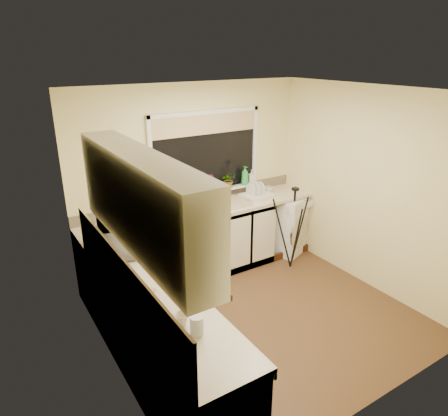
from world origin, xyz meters
TOP-DOWN VIEW (x-y plane):
  - floor at (0.00, 0.00)m, footprint 3.20×3.20m
  - ceiling at (0.00, 0.00)m, footprint 3.20×3.20m
  - wall_back at (0.00, 1.50)m, footprint 3.20×0.00m
  - wall_front at (0.00, -1.50)m, footprint 3.20×0.00m
  - wall_left at (-1.60, 0.00)m, footprint 0.00×3.00m
  - wall_right at (1.60, 0.00)m, footprint 0.00×3.00m
  - base_cabinet_back at (-0.33, 1.20)m, footprint 2.55×0.60m
  - base_cabinet_left at (-1.30, -0.30)m, footprint 0.54×2.40m
  - worktop_back at (0.00, 1.20)m, footprint 3.20×0.60m
  - worktop_left at (-1.30, -0.30)m, footprint 0.60×2.40m
  - upper_cabinet at (-1.44, -0.45)m, footprint 0.28×1.90m
  - splashback_left at (-1.59, -0.30)m, footprint 0.02×2.40m
  - splashback_back at (0.00, 1.49)m, footprint 3.20×0.02m
  - window_glass at (0.20, 1.49)m, footprint 1.50×0.02m
  - window_blind at (0.20, 1.46)m, footprint 1.50×0.02m
  - windowsill at (0.20, 1.43)m, footprint 1.60×0.14m
  - sink at (0.20, 1.20)m, footprint 0.82×0.46m
  - faucet at (0.20, 1.38)m, footprint 0.03×0.03m
  - washing_machine at (1.34, 1.15)m, footprint 0.77×0.76m
  - laptop at (-0.34, 1.19)m, footprint 0.45×0.46m
  - kettle at (-1.18, 0.50)m, footprint 0.14×0.14m
  - dish_rack at (0.82, 1.18)m, footprint 0.43×0.33m
  - tripod at (1.06, 0.68)m, footprint 0.64×0.64m
  - glass_jug at (-1.27, -0.92)m, footprint 0.10×0.10m
  - steel_jar at (-1.38, -0.38)m, footprint 0.08×0.08m
  - microwave at (-1.29, 0.65)m, footprint 0.54×0.68m
  - plant_a at (-0.37, 1.41)m, footprint 0.14×0.10m
  - plant_b at (-0.03, 1.41)m, footprint 0.13×0.11m
  - plant_c at (0.23, 1.42)m, footprint 0.13×0.13m
  - plant_d at (0.51, 1.40)m, footprint 0.23×0.21m
  - soap_bottle_green at (0.77, 1.39)m, footprint 0.12×0.12m
  - soap_bottle_clear at (0.89, 1.40)m, footprint 0.10×0.11m
  - cup_back at (1.10, 1.27)m, footprint 0.16×0.16m
  - cup_left at (-1.31, -0.77)m, footprint 0.13×0.13m

SIDE VIEW (x-z plane):
  - floor at x=0.00m, z-range 0.00..0.00m
  - washing_machine at x=1.34m, z-range 0.00..0.85m
  - base_cabinet_back at x=-0.33m, z-range 0.00..0.86m
  - base_cabinet_left at x=-1.30m, z-range 0.00..0.86m
  - tripod at x=1.06m, z-range 0.00..1.15m
  - worktop_back at x=0.00m, z-range 0.86..0.90m
  - worktop_left at x=-1.30m, z-range 0.86..0.90m
  - sink at x=0.20m, z-range 0.90..0.93m
  - dish_rack at x=0.82m, z-range 0.90..0.96m
  - cup_left at x=-1.31m, z-range 0.90..0.99m
  - cup_back at x=1.10m, z-range 0.90..1.00m
  - steel_jar at x=-1.38m, z-range 0.90..1.01m
  - laptop at x=-0.34m, z-range 0.84..1.10m
  - splashback_back at x=0.00m, z-range 0.90..1.04m
  - glass_jug at x=-1.27m, z-range 0.90..1.05m
  - kettle at x=-1.18m, z-range 0.90..1.09m
  - faucet at x=0.20m, z-range 0.90..1.14m
  - windowsill at x=0.20m, z-range 1.02..1.05m
  - microwave at x=-1.29m, z-range 0.90..1.23m
  - splashback_left at x=-1.59m, z-range 0.90..1.35m
  - soap_bottle_clear at x=0.89m, z-range 1.05..1.24m
  - plant_b at x=-0.03m, z-range 1.05..1.26m
  - plant_d at x=0.51m, z-range 1.05..1.26m
  - plant_c at x=0.23m, z-range 1.05..1.27m
  - soap_bottle_green at x=0.77m, z-range 1.05..1.31m
  - plant_a at x=-0.37m, z-range 1.05..1.32m
  - wall_back at x=0.00m, z-range -0.38..2.83m
  - wall_front at x=0.00m, z-range -0.38..2.83m
  - wall_left at x=-1.60m, z-range -0.27..2.73m
  - wall_right at x=1.60m, z-range -0.27..2.73m
  - window_glass at x=0.20m, z-range 1.05..2.05m
  - upper_cabinet at x=-1.44m, z-range 1.45..2.15m
  - window_blind at x=0.20m, z-range 1.80..2.05m
  - ceiling at x=0.00m, z-range 2.45..2.45m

